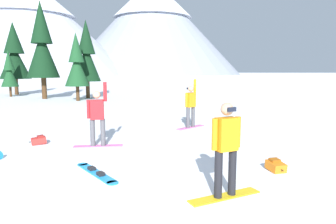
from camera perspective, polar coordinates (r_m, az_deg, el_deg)
ground_plane at (r=7.77m, az=-15.37°, el=-10.42°), size 800.00×800.00×0.00m
snowboarder_foreground at (r=5.81m, az=10.81°, el=-6.57°), size 1.45×0.99×1.81m
snowboarder_midground at (r=9.80m, az=-13.08°, el=-0.80°), size 1.56×0.56×2.04m
snowboarder_background at (r=12.78m, az=4.26°, el=1.32°), size 1.22×1.31×2.03m
loose_snowboard_near_right at (r=7.46m, az=-13.29°, el=-10.94°), size 1.44×1.59×0.09m
backpack_orange at (r=7.84m, az=19.49°, el=-9.44°), size 0.45×0.55×0.29m
backpack_red at (r=10.86m, az=-23.01°, el=-4.88°), size 0.56×0.51×0.29m
pine_tree_broad at (r=27.68m, az=-14.97°, el=10.09°), size 2.32×2.32×6.72m
pine_tree_slender at (r=25.35m, az=-16.73°, el=8.60°), size 1.88×1.88×5.36m
pine_tree_twin at (r=28.24m, az=-22.52°, el=11.35°), size 2.69×2.69×8.19m
pine_tree_tall at (r=34.50m, az=-26.81°, el=9.47°), size 2.95×2.95×7.21m
pine_tree_young at (r=31.77m, az=-27.57°, el=6.73°), size 1.50×1.50×4.26m
peak_west_ridge at (r=191.08m, az=-24.63°, el=14.71°), size 114.01×114.01×53.45m
peak_central_summit at (r=211.18m, az=-2.89°, el=15.82°), size 115.77×115.77×61.68m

